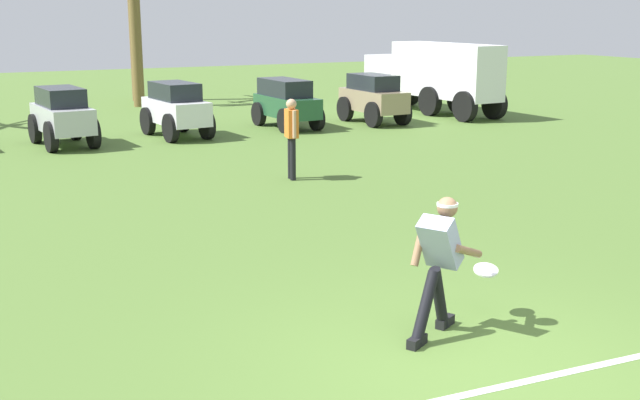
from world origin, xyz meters
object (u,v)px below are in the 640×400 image
teammate_near_sideline (292,131)px  box_truck (434,74)px  parked_car_slot_d (176,108)px  frisbee_thrower (439,259)px  frisbee_in_flight (486,270)px  palm_tree_left_of_centre (135,17)px  parked_car_slot_f (373,97)px  parked_car_slot_c (62,115)px  parked_car_slot_e (286,102)px  palm_tree_right_of_centre (133,2)px

teammate_near_sideline → box_truck: size_ratio=0.26×
teammate_near_sideline → parked_car_slot_d: 6.25m
frisbee_thrower → box_truck: box_truck is taller
frisbee_in_flight → parked_car_slot_d: parked_car_slot_d is taller
frisbee_thrower → frisbee_in_flight: (0.73, 0.18, -0.28)m
palm_tree_left_of_centre → parked_car_slot_d: bearing=-96.4°
teammate_near_sideline → parked_car_slot_f: (5.42, 6.24, -0.20)m
frisbee_in_flight → box_truck: box_truck is taller
box_truck → parked_car_slot_c: bearing=-173.0°
parked_car_slot_e → parked_car_slot_d: bearing=-175.6°
frisbee_in_flight → parked_car_slot_d: bearing=87.4°
parked_car_slot_d → parked_car_slot_e: size_ratio=1.00×
frisbee_in_flight → palm_tree_right_of_centre: (1.80, 22.55, 2.97)m
parked_car_slot_e → parked_car_slot_f: bearing=-5.1°
teammate_near_sideline → parked_car_slot_e: (2.76, 6.48, -0.22)m
frisbee_in_flight → palm_tree_right_of_centre: size_ratio=0.06×
parked_car_slot_e → parked_car_slot_c: bearing=-176.2°
parked_car_slot_c → box_truck: (11.68, 1.44, 0.49)m
parked_car_slot_d → palm_tree_left_of_centre: bearing=83.6°
parked_car_slot_c → box_truck: box_truck is taller
parked_car_slot_f → palm_tree_left_of_centre: bearing=125.6°
teammate_near_sideline → parked_car_slot_f: teammate_near_sideline is taller
frisbee_thrower → teammate_near_sideline: size_ratio=0.89×
frisbee_in_flight → teammate_near_sideline: 7.49m
palm_tree_left_of_centre → palm_tree_right_of_centre: (0.37, 1.81, 0.50)m
frisbee_thrower → parked_car_slot_c: (-1.49, 13.66, -0.04)m
teammate_near_sideline → palm_tree_right_of_centre: size_ratio=0.27×
frisbee_thrower → teammate_near_sideline: 7.80m
frisbee_in_flight → box_truck: bearing=57.6°
frisbee_in_flight → palm_tree_left_of_centre: (1.43, 20.73, 2.47)m
teammate_near_sideline → parked_car_slot_d: bearing=94.2°
frisbee_in_flight → parked_car_slot_c: parked_car_slot_c is taller
parked_car_slot_f → palm_tree_right_of_centre: 10.44m
parked_car_slot_c → palm_tree_right_of_centre: bearing=66.1°
parked_car_slot_c → parked_car_slot_e: 6.09m
parked_car_slot_c → palm_tree_left_of_centre: size_ratio=0.48×
parked_car_slot_d → palm_tree_right_of_centre: 9.40m
teammate_near_sideline → parked_car_slot_e: size_ratio=0.64×
parked_car_slot_d → parked_car_slot_e: parked_car_slot_d is taller
frisbee_thrower → box_truck: bearing=56.0°
parked_car_slot_c → frisbee_in_flight: bearing=-80.6°
palm_tree_left_of_centre → box_truck: bearing=-35.9°
parked_car_slot_e → box_truck: (5.61, 1.04, 0.51)m
parked_car_slot_c → palm_tree_left_of_centre: bearing=63.3°
parked_car_slot_d → box_truck: (8.83, 1.29, 0.49)m
teammate_near_sideline → parked_car_slot_c: bearing=118.6°
palm_tree_left_of_centre → frisbee_thrower: bearing=-95.9°
teammate_near_sideline → palm_tree_left_of_centre: size_ratio=0.31×
frisbee_thrower → parked_car_slot_f: 15.60m
teammate_near_sideline → parked_car_slot_f: 8.27m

